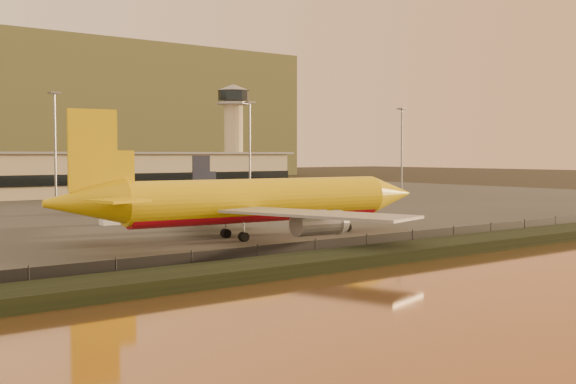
# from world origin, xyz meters

# --- Properties ---
(ground) EXTENTS (900.00, 900.00, 0.00)m
(ground) POSITION_xyz_m (0.00, 0.00, 0.00)
(ground) COLOR black
(ground) RESTS_ON ground
(embankment) EXTENTS (320.00, 7.00, 1.40)m
(embankment) POSITION_xyz_m (0.00, -17.00, 0.70)
(embankment) COLOR black
(embankment) RESTS_ON ground
(tarmac) EXTENTS (320.00, 220.00, 0.20)m
(tarmac) POSITION_xyz_m (0.00, 95.00, 0.10)
(tarmac) COLOR #2D2D2D
(tarmac) RESTS_ON ground
(perimeter_fence) EXTENTS (300.00, 0.05, 2.20)m
(perimeter_fence) POSITION_xyz_m (0.00, -13.00, 1.30)
(perimeter_fence) COLOR black
(perimeter_fence) RESTS_ON tarmac
(control_tower) EXTENTS (11.20, 11.20, 35.50)m
(control_tower) POSITION_xyz_m (70.00, 131.00, 21.66)
(control_tower) COLOR #C8B38B
(control_tower) RESTS_ON tarmac
(apron_light_masts) EXTENTS (152.20, 12.20, 25.40)m
(apron_light_masts) POSITION_xyz_m (15.00, 75.00, 15.70)
(apron_light_masts) COLOR slate
(apron_light_masts) RESTS_ON tarmac
(dhl_cargo_jet) EXTENTS (58.58, 57.16, 17.49)m
(dhl_cargo_jet) POSITION_xyz_m (-7.41, 8.48, 5.42)
(dhl_cargo_jet) COLOR #E1B90B
(dhl_cargo_jet) RESTS_ON tarmac
(white_narrowbody_jet) EXTENTS (40.60, 39.61, 11.67)m
(white_narrowbody_jet) POSITION_xyz_m (28.42, 56.99, 3.68)
(white_narrowbody_jet) COLOR white
(white_narrowbody_jet) RESTS_ON tarmac
(gse_vehicle_yellow) EXTENTS (4.70, 2.49, 2.03)m
(gse_vehicle_yellow) POSITION_xyz_m (23.49, 28.88, 1.21)
(gse_vehicle_yellow) COLOR #E1B90B
(gse_vehicle_yellow) RESTS_ON tarmac
(gse_vehicle_white) EXTENTS (4.18, 1.91, 1.88)m
(gse_vehicle_white) POSITION_xyz_m (-15.08, 39.15, 1.14)
(gse_vehicle_white) COLOR white
(gse_vehicle_white) RESTS_ON tarmac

